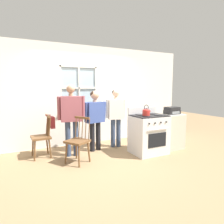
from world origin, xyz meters
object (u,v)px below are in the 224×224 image
Objects in this scene: person_elderly_left at (71,113)px; potted_plant at (74,107)px; person_adult_right at (116,113)px; stove at (149,134)px; chair_by_window at (42,137)px; handbag at (52,122)px; side_counter at (171,131)px; stereo at (172,111)px; person_teen_center at (95,114)px; kettle at (146,112)px; chair_near_wall at (78,141)px.

person_elderly_left is 0.86m from potted_plant.
person_adult_right is 1.03m from stove.
handbag is (0.24, 0.01, 0.33)m from chair_by_window.
side_counter is (1.21, -0.75, -0.45)m from person_adult_right.
person_adult_right is 1.68× the size of side_counter.
stereo is at bearing -19.32° from person_adult_right.
stove is 2.28m from handbag.
stove is at bearing -46.85° from person_teen_center.
kettle reaches higher than side_counter.
chair_by_window and handbag have the same top height.
person_adult_right reaches higher than handbag.
kettle is 2.16m from handbag.
chair_by_window is at bearing 155.52° from kettle.
stereo is (2.83, -0.81, 0.20)m from handbag.
stove is at bearing 68.46° from chair_by_window.
chair_by_window is at bearing -169.99° from chair_near_wall.
person_elderly_left is at bearing 159.65° from stove.
kettle is at bearing -169.72° from stereo.
chair_near_wall is at bearing -148.27° from person_teen_center.
stove is (1.07, -0.75, -0.44)m from person_teen_center.
chair_by_window is 0.64× the size of person_teen_center.
person_teen_center is at bearing 135.23° from kettle.
person_teen_center is 0.61m from person_adult_right.
person_elderly_left is at bearing -29.47° from handbag.
chair_by_window is 2.42m from kettle.
potted_plant is at bearing 134.23° from chair_near_wall.
person_teen_center is 1.37× the size of stove.
stove is (1.69, -0.16, 0.02)m from chair_near_wall.
side_counter is (0.93, 0.19, -0.57)m from kettle.
person_teen_center reaches higher than chair_by_window.
stove is 1.20× the size of side_counter.
chair_by_window is 1.91m from person_adult_right.
chair_near_wall is 3.72× the size of potted_plant.
person_adult_right is at bearing -6.49° from person_teen_center.
person_teen_center is at bearing -64.06° from potted_plant.
person_elderly_left is 6.62× the size of kettle.
person_teen_center is at bearing 21.60° from person_elderly_left.
stove reaches higher than chair_near_wall.
stereo is at bearing 2.80° from stove.
stove is (2.32, -0.84, 0.02)m from chair_by_window.
chair_near_wall is 0.64× the size of person_teen_center.
person_teen_center is at bearing 84.20° from chair_by_window.
kettle is (-0.18, -0.13, 0.55)m from stove.
chair_near_wall is 0.97m from person_teen_center.
person_teen_center is 6.03× the size of kettle.
chair_near_wall is at bearing 169.00° from kettle.
person_teen_center is 4.38× the size of stereo.
person_elderly_left reaches higher than handbag.
person_elderly_left is at bearing -158.50° from person_adult_right.
kettle reaches higher than handbag.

